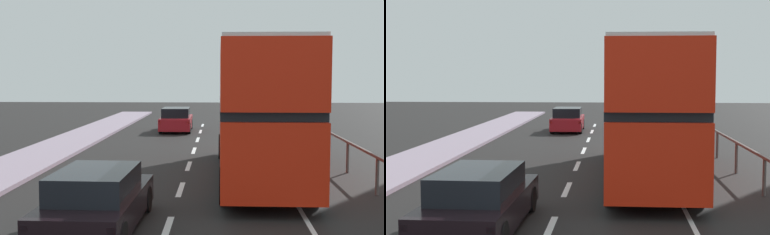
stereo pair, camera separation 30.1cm
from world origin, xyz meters
The scene contains 5 objects.
lane_paint_markings centered at (1.94, 8.49, 0.00)m, with size 3.35×46.00×0.01m.
bridge_side_railing centered at (5.65, 9.00, 0.91)m, with size 0.10×42.00×1.12m.
double_decker_bus_red centered at (2.44, 9.75, 2.35)m, with size 2.64×10.86×4.40m.
hatchback_car_near centered at (-1.50, 3.41, 0.66)m, with size 1.89×4.61×1.38m.
sedan_car_ahead centered at (-1.49, 24.35, 0.70)m, with size 1.93×4.21×1.46m.
Camera 1 is at (1.15, -7.89, 3.39)m, focal length 49.59 mm.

